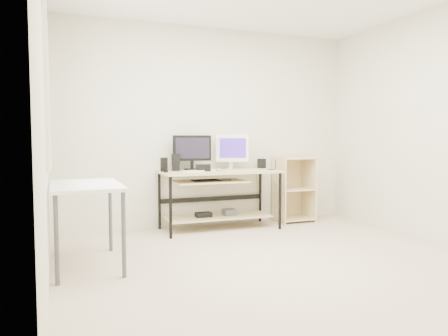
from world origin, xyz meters
TOP-DOWN VIEW (x-y plane):
  - room at (-0.14, 0.04)m, footprint 4.01×4.01m
  - desk at (-0.03, 1.66)m, footprint 1.50×0.65m
  - side_table at (-1.68, 0.60)m, footprint 0.60×1.00m
  - shelf_unit at (1.15, 1.82)m, footprint 0.50×0.40m
  - black_monitor at (-0.32, 1.80)m, footprint 0.48×0.20m
  - white_imac at (0.24, 1.82)m, footprint 0.41×0.19m
  - keyboard at (-0.27, 1.60)m, footprint 0.49×0.29m
  - mouse at (-0.04, 1.58)m, footprint 0.07×0.10m
  - center_speaker at (-0.24, 1.58)m, footprint 0.18×0.09m
  - speaker_left at (-0.53, 1.78)m, footprint 0.13×0.13m
  - speaker_right at (0.69, 1.85)m, footprint 0.13×0.13m
  - audio_controller at (-0.70, 1.74)m, footprint 0.09×0.05m
  - volume_puck at (-0.71, 1.59)m, footprint 0.08×0.08m
  - smartphone at (0.67, 1.54)m, footprint 0.08×0.12m
  - coaster at (0.70, 1.52)m, footprint 0.10×0.10m
  - drinking_glass at (0.70, 1.52)m, footprint 0.08×0.08m

SIDE VIEW (x-z plane):
  - shelf_unit at x=1.15m, z-range 0.00..0.90m
  - desk at x=-0.03m, z-range 0.16..0.91m
  - side_table at x=-1.68m, z-range 0.30..1.05m
  - coaster at x=0.70m, z-range 0.75..0.76m
  - smartphone at x=0.67m, z-range 0.75..0.76m
  - keyboard at x=-0.27m, z-range 0.75..0.77m
  - volume_puck at x=-0.71m, z-range 0.75..0.78m
  - mouse at x=-0.04m, z-range 0.75..0.78m
  - center_speaker at x=-0.24m, z-range 0.75..0.84m
  - speaker_right at x=0.69m, z-range 0.75..0.88m
  - drinking_glass at x=0.70m, z-range 0.76..0.88m
  - audio_controller at x=-0.70m, z-range 0.75..0.92m
  - speaker_left at x=-0.53m, z-range 0.76..0.97m
  - black_monitor at x=-0.32m, z-range 0.78..1.23m
  - white_imac at x=0.24m, z-range 0.79..1.24m
  - room at x=-0.14m, z-range 0.01..2.63m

